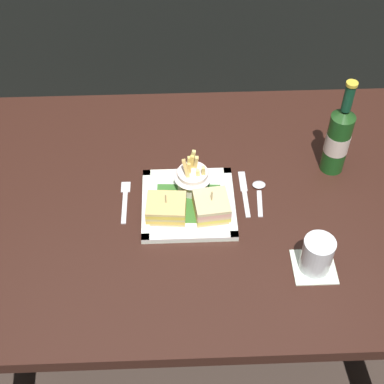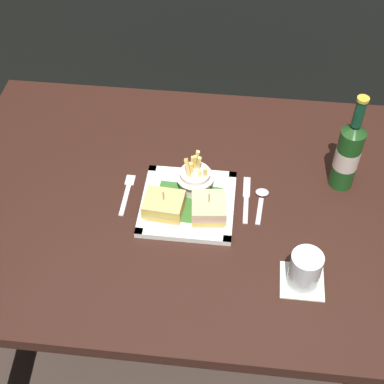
{
  "view_description": "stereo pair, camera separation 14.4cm",
  "coord_description": "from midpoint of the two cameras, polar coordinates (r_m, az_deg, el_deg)",
  "views": [
    {
      "loc": [
        -0.05,
        -0.98,
        1.87
      ],
      "look_at": [
        -0.01,
        -0.01,
        0.8
      ],
      "focal_mm": 53.37,
      "sensor_mm": 36.0,
      "label": 1
    },
    {
      "loc": [
        0.1,
        -0.97,
        1.87
      ],
      "look_at": [
        -0.01,
        -0.01,
        0.8
      ],
      "focal_mm": 53.37,
      "sensor_mm": 36.0,
      "label": 2
    }
  ],
  "objects": [
    {
      "name": "ground_plane",
      "position": [
        2.11,
        -1.76,
        -14.71
      ],
      "size": [
        6.0,
        6.0,
        0.0
      ],
      "primitive_type": "plane",
      "color": "#3C2F28"
    },
    {
      "name": "square_plate",
      "position": [
        1.45,
        -3.18,
        -1.38
      ],
      "size": [
        0.24,
        0.24,
        0.02
      ],
      "color": "white",
      "rests_on": "dining_table"
    },
    {
      "name": "knife",
      "position": [
        1.49,
        2.51,
        -0.11
      ],
      "size": [
        0.02,
        0.16,
        0.0
      ],
      "color": "silver",
      "rests_on": "dining_table"
    },
    {
      "name": "dining_table",
      "position": [
        1.57,
        -2.29,
        -3.89
      ],
      "size": [
        1.29,
        0.88,
        0.76
      ],
      "color": "#331B14",
      "rests_on": "ground_plane"
    },
    {
      "name": "water_glass",
      "position": [
        1.32,
        9.33,
        -6.54
      ],
      "size": [
        0.07,
        0.07,
        0.09
      ],
      "color": "silver",
      "rests_on": "dining_table"
    },
    {
      "name": "sandwich_half_left",
      "position": [
        1.42,
        -5.5,
        -1.79
      ],
      "size": [
        0.1,
        0.09,
        0.07
      ],
      "color": "tan",
      "rests_on": "square_plate"
    },
    {
      "name": "fork",
      "position": [
        1.49,
        -9.46,
        -0.88
      ],
      "size": [
        0.02,
        0.14,
        0.0
      ],
      "color": "silver",
      "rests_on": "dining_table"
    },
    {
      "name": "spoon",
      "position": [
        1.49,
        4.01,
        0.12
      ],
      "size": [
        0.04,
        0.12,
        0.01
      ],
      "color": "silver",
      "rests_on": "dining_table"
    },
    {
      "name": "drink_coaster",
      "position": [
        1.36,
        9.12,
        -7.58
      ],
      "size": [
        0.1,
        0.1,
        0.0
      ],
      "primitive_type": "cube",
      "color": "silver",
      "rests_on": "dining_table"
    },
    {
      "name": "beer_bottle",
      "position": [
        1.51,
        11.78,
        5.12
      ],
      "size": [
        0.06,
        0.06,
        0.28
      ],
      "color": "#184C1A",
      "rests_on": "dining_table"
    },
    {
      "name": "fries_cup",
      "position": [
        1.45,
        -2.75,
        1.41
      ],
      "size": [
        0.1,
        0.1,
        0.11
      ],
      "color": "white",
      "rests_on": "square_plate"
    },
    {
      "name": "sandwich_half_right",
      "position": [
        1.41,
        -0.95,
        -1.61
      ],
      "size": [
        0.09,
        0.1,
        0.08
      ],
      "color": "#E4BA7B",
      "rests_on": "square_plate"
    }
  ]
}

